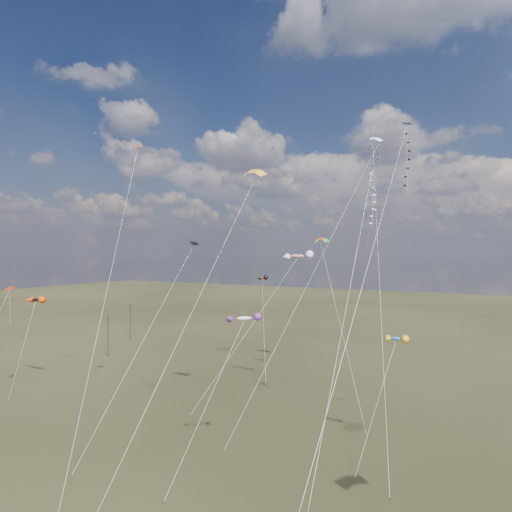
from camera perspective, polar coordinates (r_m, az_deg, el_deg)
The scene contains 17 objects.
ground at distance 45.54m, azimuth -12.06°, elevation -24.86°, with size 400.00×400.00×0.00m, color black.
utility_pole_near at distance 90.48m, azimuth -18.00°, elevation -9.31°, with size 1.40×0.20×8.00m.
utility_pole_far at distance 105.82m, azimuth -15.44°, elevation -7.87°, with size 1.40×0.20×8.00m.
diamond_black_high at distance 43.15m, azimuth 17.81°, elevation 10.04°, with size 2.45×27.28×31.52m.
diamond_navy_tall at distance 67.21m, azimuth 13.84°, elevation 9.82°, with size 8.47×30.32×35.82m.
diamond_black_mid at distance 48.31m, azimuth -11.26°, elevation -5.16°, with size 3.50×14.52×20.66m.
diamond_red_low at distance 67.82m, azimuth -28.63°, elevation -5.87°, with size 4.05×10.52×14.88m.
diamond_navy_right at distance 46.27m, azimuth 14.07°, elevation 5.83°, with size 1.44×22.11×28.32m.
diamond_orange_center at distance 46.89m, azimuth -16.45°, elevation 4.07°, with size 12.40×21.29×31.74m.
parafoil_yellow at distance 50.54m, azimuth -0.42°, elevation 10.45°, with size 2.85×24.26×29.05m.
parafoil_blue_white at distance 65.17m, azimuth 14.43°, elevation 13.87°, with size 9.06×25.94×35.42m.
parafoil_tricolor at distance 65.77m, azimuth 8.19°, elevation 1.98°, with size 11.46×14.58×21.87m.
novelty_black_orange at distance 74.44m, azimuth -25.86°, elevation -4.97°, with size 5.84×7.64×13.07m.
novelty_orange_black at distance 78.18m, azimuth 0.76°, elevation -2.80°, with size 7.17×10.83×15.54m.
novelty_white_purple at distance 40.66m, azimuth -1.53°, elevation -7.88°, with size 4.30×8.62×14.04m.
novelty_redwhite_stripe at distance 61.27m, azimuth 5.16°, elevation -0.05°, with size 10.49×13.27×19.60m.
novelty_blue_yellow at distance 46.53m, azimuth 17.06°, elevation -9.92°, with size 3.07×7.24×11.57m.
Camera 1 is at (26.86, -31.16, 19.53)m, focal length 32.00 mm.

